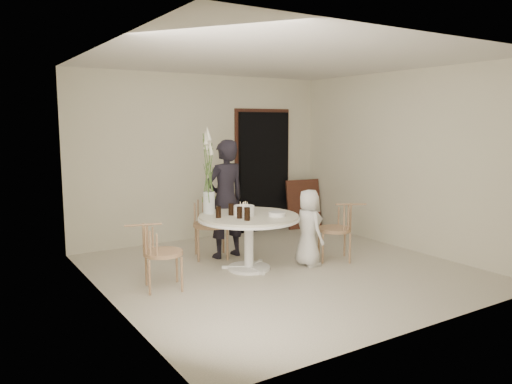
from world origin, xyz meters
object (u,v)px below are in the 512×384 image
chair_far (210,217)px  girl (225,199)px  chair_left (153,247)px  birthday_cake (244,211)px  flower_vase (209,177)px  table (249,224)px  boy (309,228)px  chair_right (343,223)px

chair_far → girl: girl is taller
chair_left → birthday_cake: birthday_cake is taller
birthday_cake → flower_vase: (-0.31, 0.38, 0.41)m
chair_left → birthday_cake: size_ratio=2.95×
birthday_cake → flower_vase: 0.65m
table → boy: bearing=-19.0°
chair_right → table: bearing=-71.6°
table → birthday_cake: 0.19m
girl → boy: size_ratio=1.63×
boy → table: bearing=75.4°
boy → birthday_cake: 0.94m
chair_far → boy: size_ratio=0.85×
chair_right → birthday_cake: bearing=-71.3°
table → boy: 0.83m
table → girl: 0.75m
chair_right → girl: girl is taller
flower_vase → girl: bearing=36.8°
girl → table: bearing=81.1°
table → chair_left: size_ratio=1.68×
girl → chair_right: bearing=136.8°
boy → birthday_cake: (-0.85, 0.28, 0.27)m
chair_left → flower_vase: 1.29m
birthday_cake → boy: bearing=-18.1°
chair_right → birthday_cake: size_ratio=3.02×
chair_left → girl: bearing=-45.7°
chair_far → girl: 0.37m
chair_far → chair_left: 1.60m
chair_left → flower_vase: size_ratio=0.69×
girl → birthday_cake: 0.71m
chair_left → boy: bearing=-80.3°
table → chair_left: 1.36m
chair_far → chair_right: (1.45, -1.22, -0.05)m
chair_right → chair_left: 2.71m
chair_far → chair_right: chair_far is taller
table → flower_vase: size_ratio=1.15×
birthday_cake → table: bearing=-7.3°
girl → flower_vase: bearing=31.5°
chair_far → flower_vase: (-0.28, -0.52, 0.64)m
chair_far → girl: size_ratio=0.52×
table → flower_vase: bearing=134.0°
table → girl: size_ratio=0.79×
girl → birthday_cake: girl is taller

